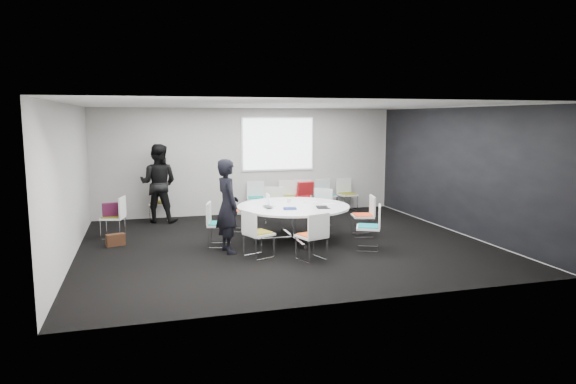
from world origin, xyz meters
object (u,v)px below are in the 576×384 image
object	(u,v)px
chair_ring_a	(363,224)
chair_ring_d	(234,219)
chair_back_e	(347,201)
person_main	(228,206)
chair_ring_h	(369,236)
chair_back_b	(287,203)
chair_ring_c	(274,213)
chair_back_d	(326,202)
chair_person_back	(159,210)
chair_ring_f	(258,243)
conference_table	(293,214)
brown_bag	(116,240)
chair_spare_left	(114,225)
cup	(289,200)
maroon_bag	(112,209)
chair_back_a	(256,205)
chair_ring_e	(219,233)
person_back	(158,183)
chair_ring_b	(320,215)
laptop	(270,207)
chair_back_c	(303,203)
chair_ring_g	(312,245)

from	to	relation	value
chair_ring_a	chair_ring_d	world-z (taller)	same
chair_back_e	person_main	distance (m)	5.28
chair_ring_a	chair_ring_h	distance (m)	1.17
chair_back_b	chair_ring_c	bearing A→B (deg)	76.94
chair_back_d	chair_person_back	bearing A→B (deg)	-10.78
chair_ring_f	chair_back_d	world-z (taller)	same
conference_table	brown_bag	size ratio (longest dim) A/B	6.52
chair_back_b	chair_spare_left	world-z (taller)	same
chair_spare_left	cup	bearing A→B (deg)	-88.55
maroon_bag	chair_back_a	bearing A→B (deg)	25.90
chair_ring_d	chair_back_b	xyz separation A→B (m)	(1.74, 1.69, 0.00)
chair_back_b	chair_ring_e	bearing A→B (deg)	69.22
chair_ring_e	person_back	bearing A→B (deg)	-143.62
chair_ring_a	chair_ring_d	bearing A→B (deg)	76.14
chair_back_b	chair_spare_left	bearing A→B (deg)	37.56
chair_ring_b	chair_ring_f	size ratio (longest dim) A/B	1.00
laptop	chair_ring_b	bearing A→B (deg)	-54.34
conference_table	chair_back_d	world-z (taller)	chair_back_d
chair_ring_b	chair_back_c	xyz separation A→B (m)	(0.12, 1.75, 0.00)
chair_ring_a	chair_ring_h	xyz separation A→B (m)	(-0.38, -1.11, 0.00)
laptop	maroon_bag	distance (m)	3.39
chair_ring_c	chair_ring_a	bearing A→B (deg)	147.03
chair_ring_c	brown_bag	bearing A→B (deg)	34.22
chair_back_a	conference_table	bearing A→B (deg)	103.11
chair_back_a	cup	distance (m)	2.55
chair_spare_left	cup	distance (m)	3.78
chair_ring_h	chair_back_e	distance (m)	4.29
maroon_bag	laptop	bearing A→B (deg)	-22.54
chair_ring_c	chair_ring_h	distance (m)	3.10
chair_ring_f	chair_person_back	size ratio (longest dim) A/B	1.00
chair_ring_c	chair_back_a	size ratio (longest dim) A/B	1.00
chair_ring_b	chair_back_c	bearing A→B (deg)	-53.48
chair_ring_c	chair_back_d	size ratio (longest dim) A/B	1.00
chair_back_c	maroon_bag	distance (m)	5.06
chair_back_c	laptop	xyz separation A→B (m)	(-1.64, -2.94, 0.47)
chair_back_c	brown_bag	distance (m)	5.26
chair_back_a	chair_back_b	world-z (taller)	same
chair_ring_a	person_main	distance (m)	3.14
chair_back_e	maroon_bag	xyz separation A→B (m)	(-6.07, -1.69, 0.34)
person_main	chair_back_d	bearing A→B (deg)	-54.00
chair_ring_a	chair_ring_g	size ratio (longest dim) A/B	1.00
chair_back_d	person_main	size ratio (longest dim) A/B	0.49
chair_ring_h	cup	world-z (taller)	chair_ring_h
brown_bag	cup	bearing A→B (deg)	-1.24
chair_ring_g	chair_person_back	world-z (taller)	same
brown_bag	chair_ring_f	bearing A→B (deg)	-32.41
chair_back_d	chair_person_back	size ratio (longest dim) A/B	1.00
conference_table	chair_back_a	xyz separation A→B (m)	(-0.16, 2.90, -0.28)
chair_ring_h	chair_ring_e	bearing A→B (deg)	94.25
chair_ring_a	chair_ring_b	bearing A→B (deg)	37.67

